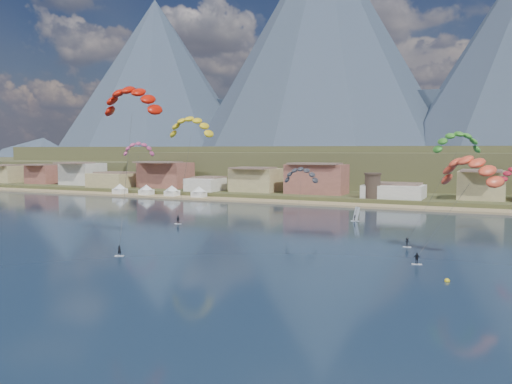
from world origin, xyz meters
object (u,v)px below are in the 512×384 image
Objects in this scene: kitesurfer_green at (457,140)px; windsurfer at (355,217)px; watchtower at (373,185)px; kitesurfer_yellow at (191,124)px; kitesurfer_orange at (470,166)px; buoy at (447,281)px; kitesurfer_red at (132,97)px.

kitesurfer_green reaches higher than windsurfer.
kitesurfer_green is at bearing -64.27° from watchtower.
kitesurfer_orange is at bearing -18.49° from kitesurfer_yellow.
buoy is (1.84, -35.76, -20.18)m from kitesurfer_green.
kitesurfer_red is 44.39× the size of buoy.
kitesurfer_green reaches higher than watchtower.
kitesurfer_orange is at bearing 85.65° from buoy.
kitesurfer_green is (30.62, -63.56, 13.93)m from watchtower.
buoy is (59.10, -6.69, -28.46)m from kitesurfer_red.
kitesurfer_yellow reaches higher than windsurfer.
kitesurfer_red reaches higher than watchtower.
kitesurfer_green is at bearing -6.67° from kitesurfer_yellow.
kitesurfer_red is (-26.64, -92.63, 22.21)m from watchtower.
buoy is at bearing -94.35° from kitesurfer_orange.
watchtower is at bearing 56.82° from kitesurfer_yellow.
kitesurfer_yellow is 85.28m from buoy.
kitesurfer_green is 37.43m from windsurfer.
kitesurfer_red is at bearing -123.15° from windsurfer.
kitesurfer_orange reaches higher than buoy.
kitesurfer_green reaches higher than buoy.
kitesurfer_orange is at bearing -66.79° from watchtower.
kitesurfer_green is at bearing 26.92° from kitesurfer_red.
watchtower is at bearing 113.21° from kitesurfer_orange.
watchtower is 0.36× the size of kitesurfer_green.
kitesurfer_orange is (60.62, 13.36, -13.04)m from kitesurfer_red.
watchtower is 11.79× the size of buoy.
kitesurfer_orange is 5.45× the size of windsurfer.
kitesurfer_red is at bearing -167.57° from kitesurfer_orange.
watchtower is 0.27× the size of kitesurfer_red.
kitesurfer_red reaches higher than kitesurfer_green.
kitesurfer_orange reaches higher than watchtower.
kitesurfer_green is 6.54× the size of windsurfer.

